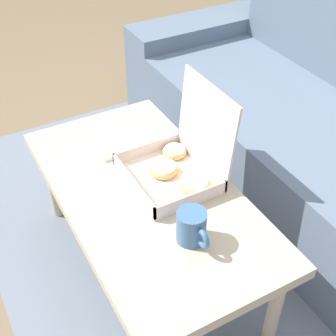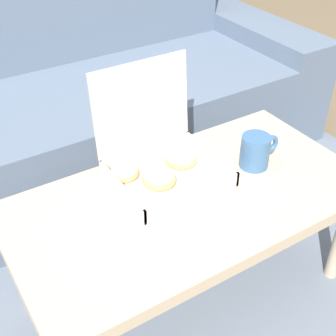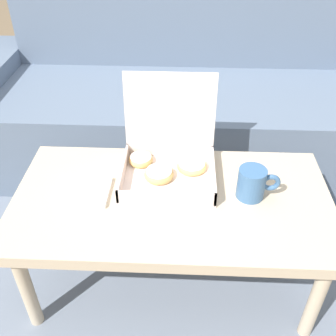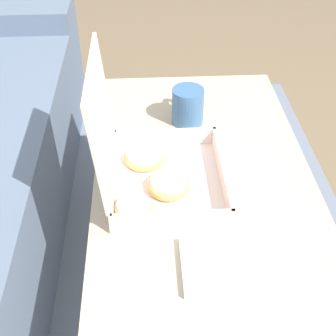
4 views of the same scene
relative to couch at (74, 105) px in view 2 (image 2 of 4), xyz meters
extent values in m
plane|color=#756047|center=(0.00, -0.81, -0.30)|extent=(12.00, 12.00, 0.00)
cube|color=slate|center=(0.00, -0.51, -0.29)|extent=(2.30, 1.80, 0.01)
cube|color=slate|center=(0.00, -0.15, -0.09)|extent=(1.70, 0.61, 0.42)
cube|color=slate|center=(0.00, 0.25, 0.15)|extent=(1.70, 0.20, 0.90)
cube|color=slate|center=(0.97, -0.05, -0.05)|extent=(0.24, 0.81, 0.50)
cube|color=#C6B293|center=(0.00, -0.88, 0.09)|extent=(1.03, 0.54, 0.04)
cylinder|color=#C6B293|center=(-0.45, -0.67, -0.11)|extent=(0.04, 0.04, 0.37)
cylinder|color=#C6B293|center=(0.45, -0.67, -0.11)|extent=(0.04, 0.04, 0.37)
cube|color=silver|center=(-0.02, -0.79, 0.12)|extent=(0.31, 0.27, 0.01)
cube|color=silver|center=(-0.02, -0.92, 0.14)|extent=(0.31, 0.01, 0.05)
cube|color=silver|center=(-0.02, -0.66, 0.14)|extent=(0.31, 0.01, 0.05)
cube|color=silver|center=(-0.17, -0.79, 0.14)|extent=(0.01, 0.27, 0.05)
cube|color=silver|center=(0.13, -0.79, 0.14)|extent=(0.01, 0.27, 0.05)
cube|color=silver|center=(-0.02, -0.64, 0.30)|extent=(0.31, 0.03, 0.27)
torus|color=#E0B266|center=(-0.05, -0.79, 0.13)|extent=(0.10, 0.10, 0.03)
cylinder|color=white|center=(-0.05, -0.79, 0.14)|extent=(0.09, 0.09, 0.01)
torus|color=#E0B266|center=(0.06, -0.73, 0.13)|extent=(0.10, 0.10, 0.03)
cylinder|color=white|center=(0.06, -0.73, 0.14)|extent=(0.09, 0.09, 0.01)
torus|color=#E0B266|center=(-0.12, -0.71, 0.13)|extent=(0.09, 0.09, 0.03)
cylinder|color=white|center=(-0.12, -0.71, 0.14)|extent=(0.07, 0.07, 0.01)
cylinder|color=#3D6693|center=(0.25, -0.86, 0.16)|extent=(0.09, 0.09, 0.10)
torus|color=#3D6693|center=(0.31, -0.86, 0.17)|extent=(0.06, 0.02, 0.06)
cube|color=white|center=(-0.28, -0.87, 0.12)|extent=(0.14, 0.14, 0.02)
camera|label=1|loc=(1.04, -1.37, 1.15)|focal=50.00mm
camera|label=2|loc=(-0.60, -1.71, 0.96)|focal=50.00mm
camera|label=3|loc=(0.03, -1.83, 0.95)|focal=42.00mm
camera|label=4|loc=(-0.87, -0.74, 0.86)|focal=50.00mm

